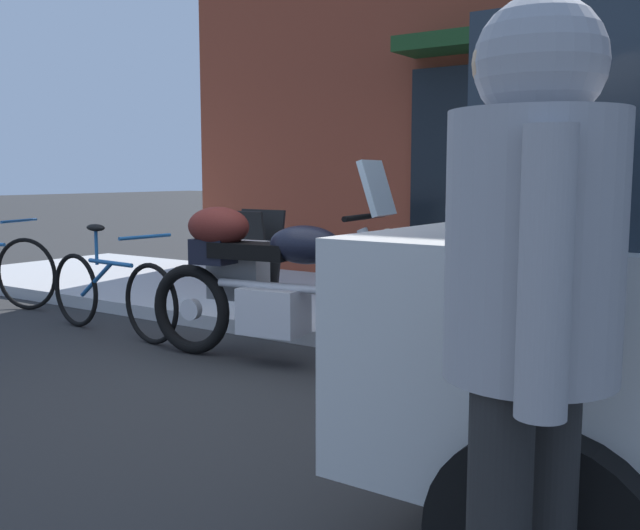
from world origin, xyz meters
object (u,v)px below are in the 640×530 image
object	(u,v)px
parked_bicycle	(111,292)
pedestrian_walking	(531,290)
sandwich_board_sign	(252,253)
touring_motorcycle	(266,277)

from	to	relation	value
parked_bicycle	pedestrian_walking	xyz separation A→B (m)	(4.27, -2.33, 0.71)
parked_bicycle	pedestrian_walking	distance (m)	4.92
pedestrian_walking	sandwich_board_sign	world-z (taller)	pedestrian_walking
parked_bicycle	sandwich_board_sign	size ratio (longest dim) A/B	2.00
touring_motorcycle	parked_bicycle	world-z (taller)	touring_motorcycle
touring_motorcycle	sandwich_board_sign	distance (m)	2.21
parked_bicycle	pedestrian_walking	size ratio (longest dim) A/B	1.00
touring_motorcycle	sandwich_board_sign	xyz separation A→B (m)	(-1.49, 1.63, -0.06)
touring_motorcycle	parked_bicycle	bearing A→B (deg)	-179.21
pedestrian_walking	parked_bicycle	bearing A→B (deg)	151.35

